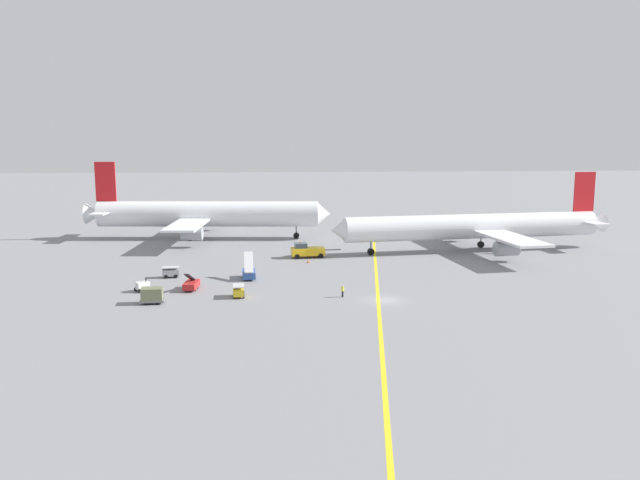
% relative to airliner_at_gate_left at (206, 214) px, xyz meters
% --- Properties ---
extents(ground_plane, '(600.00, 600.00, 0.00)m').
position_rel_airliner_at_gate_left_xyz_m(ground_plane, '(29.84, -55.82, -5.31)').
color(ground_plane, gray).
extents(taxiway_stripe, '(17.52, 118.86, 0.01)m').
position_rel_airliner_at_gate_left_xyz_m(taxiway_stripe, '(30.32, -45.82, -5.31)').
color(taxiway_stripe, yellow).
rests_on(taxiway_stripe, ground).
extents(airliner_at_gate_left, '(53.47, 41.23, 16.70)m').
position_rel_airliner_at_gate_left_xyz_m(airliner_at_gate_left, '(0.00, 0.00, 0.00)').
color(airliner_at_gate_left, white).
rests_on(airliner_at_gate_left, ground).
extents(airliner_being_pushed, '(56.48, 40.62, 15.19)m').
position_rel_airliner_at_gate_left_xyz_m(airliner_being_pushed, '(53.73, -19.61, -0.49)').
color(airliner_being_pushed, silver).
rests_on(airliner_being_pushed, ground).
extents(pushback_tug, '(9.39, 3.47, 3.05)m').
position_rel_airliner_at_gate_left_xyz_m(pushback_tug, '(20.71, -23.77, -4.01)').
color(pushback_tug, gold).
rests_on(pushback_tug, ground).
extents(gse_gpu_cart_small, '(2.64, 2.51, 1.90)m').
position_rel_airliner_at_gate_left_xyz_m(gse_gpu_cart_small, '(-4.56, -48.16, -4.52)').
color(gse_gpu_cart_small, silver).
rests_on(gse_gpu_cart_small, ground).
extents(gse_baggage_cart_trailing, '(1.70, 2.80, 1.71)m').
position_rel_airliner_at_gate_left_xyz_m(gse_baggage_cart_trailing, '(9.56, -52.55, -4.45)').
color(gse_baggage_cart_trailing, gold).
rests_on(gse_baggage_cart_trailing, ground).
extents(gse_stair_truck_yellow, '(2.23, 4.72, 4.06)m').
position_rel_airliner_at_gate_left_xyz_m(gse_stair_truck_yellow, '(10.59, -40.85, -4.28)').
color(gse_stair_truck_yellow, '#2D5199').
rests_on(gse_stair_truck_yellow, ground).
extents(gse_container_dolly_flat, '(3.31, 2.36, 2.15)m').
position_rel_airliner_at_gate_left_xyz_m(gse_container_dolly_flat, '(-1.95, -55.15, -4.14)').
color(gse_container_dolly_flat, slate).
rests_on(gse_container_dolly_flat, ground).
extents(gse_belt_loader_portside, '(2.20, 5.02, 3.02)m').
position_rel_airliner_at_gate_left_xyz_m(gse_belt_loader_portside, '(2.38, -47.73, -4.49)').
color(gse_belt_loader_portside, red).
rests_on(gse_belt_loader_portside, ground).
extents(gse_baggage_cart_near_cluster, '(2.91, 1.92, 1.71)m').
position_rel_airliner_at_gate_left_xyz_m(gse_baggage_cart_near_cluster, '(-1.90, -39.08, -4.45)').
color(gse_baggage_cart_near_cluster, gray).
rests_on(gse_baggage_cart_near_cluster, ground).
extents(ground_crew_wing_walker_right, '(0.36, 0.36, 1.70)m').
position_rel_airliner_at_gate_left_xyz_m(ground_crew_wing_walker_right, '(24.18, -53.59, -4.42)').
color(ground_crew_wing_walker_right, black).
rests_on(ground_crew_wing_walker_right, ground).
extents(traffic_cone_nose_right, '(0.44, 0.44, 0.60)m').
position_rel_airliner_at_gate_left_xyz_m(traffic_cone_nose_right, '(20.67, -28.84, -5.03)').
color(traffic_cone_nose_right, orange).
rests_on(traffic_cone_nose_right, ground).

